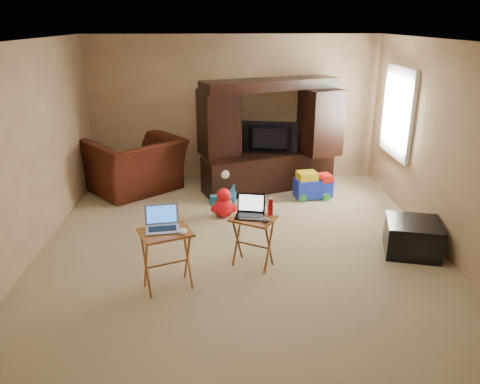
{
  "coord_description": "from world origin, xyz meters",
  "views": [
    {
      "loc": [
        -0.22,
        -5.38,
        2.71
      ],
      "look_at": [
        0.0,
        -0.2,
        0.8
      ],
      "focal_mm": 35.0,
      "sensor_mm": 36.0,
      "label": 1
    }
  ],
  "objects_px": {
    "ottoman": "(412,237)",
    "entertainment_center": "(269,136)",
    "mouse_left": "(183,232)",
    "mouse_right": "(266,220)",
    "recliner": "(136,165)",
    "laptop_right": "(250,207)",
    "tray_table_left": "(167,260)",
    "plush_toy": "(224,202)",
    "child_rocker": "(223,187)",
    "push_toy": "(313,185)",
    "tray_table_right": "(253,242)",
    "laptop_left": "(162,220)",
    "water_bottle": "(270,207)",
    "television": "(270,139)"
  },
  "relations": [
    {
      "from": "recliner",
      "to": "push_toy",
      "type": "distance_m",
      "value": 2.94
    },
    {
      "from": "push_toy",
      "to": "ottoman",
      "type": "distance_m",
      "value": 2.12
    },
    {
      "from": "ottoman",
      "to": "mouse_right",
      "type": "distance_m",
      "value": 1.94
    },
    {
      "from": "recliner",
      "to": "mouse_left",
      "type": "height_order",
      "value": "recliner"
    },
    {
      "from": "recliner",
      "to": "mouse_right",
      "type": "xyz_separation_m",
      "value": [
        1.9,
        -2.76,
        0.19
      ]
    },
    {
      "from": "child_rocker",
      "to": "plush_toy",
      "type": "height_order",
      "value": "child_rocker"
    },
    {
      "from": "recliner",
      "to": "ottoman",
      "type": "relative_size",
      "value": 2.16
    },
    {
      "from": "plush_toy",
      "to": "push_toy",
      "type": "relative_size",
      "value": 0.73
    },
    {
      "from": "mouse_right",
      "to": "laptop_left",
      "type": "bearing_deg",
      "value": -164.5
    },
    {
      "from": "recliner",
      "to": "laptop_right",
      "type": "bearing_deg",
      "value": 82.86
    },
    {
      "from": "television",
      "to": "tray_table_right",
      "type": "bearing_deg",
      "value": 88.85
    },
    {
      "from": "tray_table_right",
      "to": "recliner",
      "type": "bearing_deg",
      "value": 153.41
    },
    {
      "from": "tray_table_right",
      "to": "television",
      "type": "bearing_deg",
      "value": 109.9
    },
    {
      "from": "plush_toy",
      "to": "tray_table_right",
      "type": "relative_size",
      "value": 0.72
    },
    {
      "from": "laptop_left",
      "to": "mouse_right",
      "type": "xyz_separation_m",
      "value": [
        1.1,
        0.31,
        -0.15
      ]
    },
    {
      "from": "child_rocker",
      "to": "mouse_left",
      "type": "distance_m",
      "value": 2.65
    },
    {
      "from": "laptop_left",
      "to": "laptop_right",
      "type": "height_order",
      "value": "laptop_left"
    },
    {
      "from": "television",
      "to": "mouse_right",
      "type": "bearing_deg",
      "value": 91.94
    },
    {
      "from": "laptop_right",
      "to": "laptop_left",
      "type": "bearing_deg",
      "value": -143.27
    },
    {
      "from": "recliner",
      "to": "plush_toy",
      "type": "xyz_separation_m",
      "value": [
        1.45,
        -1.18,
        -0.23
      ]
    },
    {
      "from": "child_rocker",
      "to": "water_bottle",
      "type": "distance_m",
      "value": 2.09
    },
    {
      "from": "ottoman",
      "to": "water_bottle",
      "type": "bearing_deg",
      "value": -174.67
    },
    {
      "from": "plush_toy",
      "to": "mouse_right",
      "type": "xyz_separation_m",
      "value": [
        0.45,
        -1.59,
        0.41
      ]
    },
    {
      "from": "entertainment_center",
      "to": "push_toy",
      "type": "height_order",
      "value": "entertainment_center"
    },
    {
      "from": "child_rocker",
      "to": "mouse_left",
      "type": "xyz_separation_m",
      "value": [
        -0.42,
        -2.58,
        0.44
      ]
    },
    {
      "from": "push_toy",
      "to": "ottoman",
      "type": "xyz_separation_m",
      "value": [
        0.86,
        -1.93,
        -0.02
      ]
    },
    {
      "from": "tray_table_left",
      "to": "water_bottle",
      "type": "distance_m",
      "value": 1.31
    },
    {
      "from": "recliner",
      "to": "mouse_left",
      "type": "relative_size",
      "value": 10.14
    },
    {
      "from": "recliner",
      "to": "mouse_right",
      "type": "bearing_deg",
      "value": 83.96
    },
    {
      "from": "tray_table_right",
      "to": "mouse_right",
      "type": "height_order",
      "value": "mouse_right"
    },
    {
      "from": "push_toy",
      "to": "laptop_right",
      "type": "height_order",
      "value": "laptop_right"
    },
    {
      "from": "mouse_left",
      "to": "mouse_right",
      "type": "distance_m",
      "value": 0.97
    },
    {
      "from": "ottoman",
      "to": "mouse_left",
      "type": "bearing_deg",
      "value": -164.25
    },
    {
      "from": "tray_table_right",
      "to": "mouse_left",
      "type": "height_order",
      "value": "mouse_left"
    },
    {
      "from": "push_toy",
      "to": "television",
      "type": "bearing_deg",
      "value": 137.61
    },
    {
      "from": "plush_toy",
      "to": "push_toy",
      "type": "xyz_separation_m",
      "value": [
        1.44,
        0.71,
        0.0
      ]
    },
    {
      "from": "entertainment_center",
      "to": "ottoman",
      "type": "xyz_separation_m",
      "value": [
        1.54,
        -2.42,
        -0.71
      ]
    },
    {
      "from": "mouse_left",
      "to": "laptop_right",
      "type": "bearing_deg",
      "value": 37.48
    },
    {
      "from": "laptop_left",
      "to": "plush_toy",
      "type": "bearing_deg",
      "value": 62.85
    },
    {
      "from": "push_toy",
      "to": "laptop_left",
      "type": "height_order",
      "value": "laptop_left"
    },
    {
      "from": "recliner",
      "to": "mouse_right",
      "type": "relative_size",
      "value": 11.12
    },
    {
      "from": "ottoman",
      "to": "entertainment_center",
      "type": "bearing_deg",
      "value": 122.49
    },
    {
      "from": "laptop_right",
      "to": "mouse_right",
      "type": "xyz_separation_m",
      "value": [
        0.17,
        -0.14,
        -0.09
      ]
    },
    {
      "from": "laptop_right",
      "to": "mouse_left",
      "type": "relative_size",
      "value": 2.35
    },
    {
      "from": "recliner",
      "to": "child_rocker",
      "type": "bearing_deg",
      "value": 117.11
    },
    {
      "from": "plush_toy",
      "to": "mouse_right",
      "type": "relative_size",
      "value": 3.55
    },
    {
      "from": "entertainment_center",
      "to": "plush_toy",
      "type": "xyz_separation_m",
      "value": [
        -0.77,
        -1.19,
        -0.7
      ]
    },
    {
      "from": "tray_table_right",
      "to": "water_bottle",
      "type": "relative_size",
      "value": 3.25
    },
    {
      "from": "mouse_left",
      "to": "recliner",
      "type": "bearing_deg",
      "value": 107.87
    },
    {
      "from": "tray_table_left",
      "to": "plush_toy",
      "type": "bearing_deg",
      "value": 49.52
    }
  ]
}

